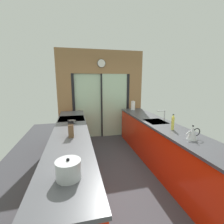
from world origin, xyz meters
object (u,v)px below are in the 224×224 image
(stock_pot, at_px, (68,169))
(paper_towel_roll, at_px, (133,106))
(mixing_bowl, at_px, (72,122))
(soap_bottle_far, at_px, (173,123))
(kettle, at_px, (192,133))
(knife_block, at_px, (71,130))
(oven_range, at_px, (73,137))

(stock_pot, relative_size, paper_towel_roll, 0.80)
(mixing_bowl, bearing_deg, soap_bottle_far, -25.28)
(kettle, relative_size, paper_towel_roll, 0.85)
(mixing_bowl, height_order, knife_block, knife_block)
(mixing_bowl, relative_size, soap_bottle_far, 0.57)
(stock_pot, xyz_separation_m, kettle, (1.78, 0.57, 0.01))
(oven_range, height_order, kettle, kettle)
(knife_block, relative_size, stock_pot, 1.21)
(knife_block, height_order, stock_pot, knife_block)
(oven_range, bearing_deg, mixing_bowl, -87.71)
(stock_pot, height_order, soap_bottle_far, soap_bottle_far)
(mixing_bowl, xyz_separation_m, paper_towel_roll, (1.78, 1.18, 0.09))
(knife_block, height_order, soap_bottle_far, soap_bottle_far)
(oven_range, height_order, knife_block, knife_block)
(mixing_bowl, xyz_separation_m, knife_block, (-0.00, -0.80, 0.07))
(kettle, relative_size, soap_bottle_far, 0.86)
(stock_pot, bearing_deg, mixing_bowl, 90.00)
(oven_range, relative_size, knife_block, 3.31)
(oven_range, height_order, paper_towel_roll, paper_towel_roll)
(knife_block, bearing_deg, stock_pot, -90.00)
(kettle, bearing_deg, mixing_bowl, 143.20)
(mixing_bowl, height_order, stock_pot, stock_pot)
(mixing_bowl, bearing_deg, stock_pot, -90.00)
(knife_block, xyz_separation_m, stock_pot, (0.00, -1.11, -0.02))
(stock_pot, xyz_separation_m, soap_bottle_far, (1.78, 1.06, 0.04))
(mixing_bowl, xyz_separation_m, soap_bottle_far, (1.78, -0.84, 0.09))
(oven_range, xyz_separation_m, stock_pot, (0.02, -2.37, 0.55))
(mixing_bowl, bearing_deg, kettle, -36.80)
(knife_block, distance_m, stock_pot, 1.11)
(stock_pot, height_order, kettle, kettle)
(mixing_bowl, distance_m, paper_towel_roll, 2.14)
(mixing_bowl, relative_size, stock_pot, 0.71)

